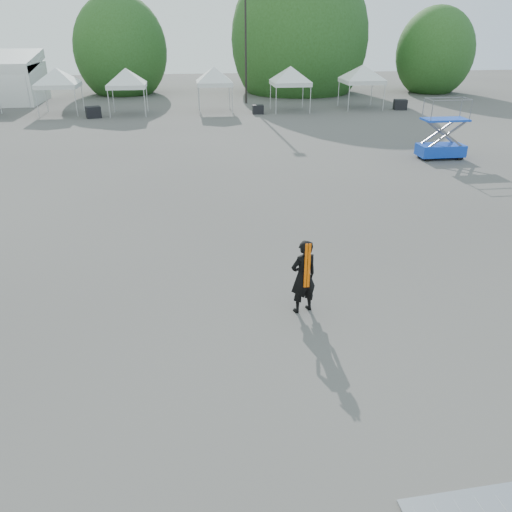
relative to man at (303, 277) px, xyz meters
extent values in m
plane|color=#474442|center=(-0.40, 2.06, -0.93)|extent=(120.00, 120.00, 0.00)
cylinder|color=black|center=(2.60, 34.06, 3.82)|extent=(0.16, 0.16, 9.50)
cylinder|color=#382314|center=(-8.40, 42.06, 0.21)|extent=(0.36, 0.36, 2.27)
ellipsoid|color=#254B19|center=(-8.40, 42.06, 3.01)|extent=(4.16, 4.16, 4.78)
cylinder|color=#382314|center=(8.60, 41.06, 0.47)|extent=(0.36, 0.36, 2.80)
ellipsoid|color=#254B19|center=(8.60, 41.06, 3.92)|extent=(5.12, 5.12, 5.89)
cylinder|color=#382314|center=(21.60, 39.06, 0.12)|extent=(0.36, 0.36, 2.10)
ellipsoid|color=#254B19|center=(21.60, 39.06, 2.71)|extent=(3.84, 3.84, 4.42)
cylinder|color=silver|center=(-13.27, 29.02, 0.07)|extent=(0.06, 0.06, 2.00)
cylinder|color=silver|center=(-10.53, 29.02, 0.07)|extent=(0.06, 0.06, 2.00)
cylinder|color=silver|center=(-13.27, 31.76, 0.07)|extent=(0.06, 0.06, 2.00)
cylinder|color=silver|center=(-10.53, 31.76, 0.07)|extent=(0.06, 0.06, 2.00)
cube|color=white|center=(-11.90, 30.39, 1.15)|extent=(2.94, 2.94, 0.30)
pyramid|color=white|center=(-11.90, 30.39, 2.40)|extent=(4.16, 4.16, 1.10)
cylinder|color=silver|center=(-8.08, 28.18, 0.07)|extent=(0.06, 0.06, 2.00)
cylinder|color=silver|center=(-5.52, 28.18, 0.07)|extent=(0.06, 0.06, 2.00)
cylinder|color=silver|center=(-8.08, 30.74, 0.07)|extent=(0.06, 0.06, 2.00)
cylinder|color=silver|center=(-5.52, 30.74, 0.07)|extent=(0.06, 0.06, 2.00)
cube|color=white|center=(-6.80, 29.46, 1.15)|extent=(2.76, 2.76, 0.30)
pyramid|color=white|center=(-6.80, 29.46, 2.40)|extent=(3.90, 3.90, 1.10)
cylinder|color=silver|center=(-1.54, 28.77, 0.07)|extent=(0.06, 0.06, 2.00)
cylinder|color=silver|center=(0.92, 28.77, 0.07)|extent=(0.06, 0.06, 2.00)
cylinder|color=silver|center=(-1.54, 31.24, 0.07)|extent=(0.06, 0.06, 2.00)
cylinder|color=silver|center=(0.92, 31.24, 0.07)|extent=(0.06, 0.06, 2.00)
cube|color=white|center=(-0.31, 30.00, 1.15)|extent=(2.67, 2.67, 0.30)
pyramid|color=white|center=(-0.31, 30.00, 2.40)|extent=(3.77, 3.77, 1.10)
cylinder|color=silver|center=(4.18, 28.15, 0.07)|extent=(0.06, 0.06, 2.00)
cylinder|color=silver|center=(6.82, 28.15, 0.07)|extent=(0.06, 0.06, 2.00)
cylinder|color=silver|center=(4.18, 30.79, 0.07)|extent=(0.06, 0.06, 2.00)
cylinder|color=silver|center=(6.82, 30.79, 0.07)|extent=(0.06, 0.06, 2.00)
cube|color=white|center=(5.50, 29.47, 1.15)|extent=(2.84, 2.84, 0.30)
pyramid|color=white|center=(5.50, 29.47, 2.40)|extent=(4.01, 4.01, 1.10)
cylinder|color=silver|center=(10.02, 28.78, 0.07)|extent=(0.06, 0.06, 2.00)
cylinder|color=silver|center=(12.87, 28.78, 0.07)|extent=(0.06, 0.06, 2.00)
cylinder|color=silver|center=(10.02, 31.63, 0.07)|extent=(0.06, 0.06, 2.00)
cylinder|color=silver|center=(12.87, 31.63, 0.07)|extent=(0.06, 0.06, 2.00)
cube|color=white|center=(11.45, 30.20, 1.15)|extent=(3.05, 3.05, 0.30)
pyramid|color=white|center=(11.45, 30.20, 2.40)|extent=(4.31, 4.31, 1.10)
imported|color=black|center=(0.00, 0.00, 0.00)|extent=(0.78, 0.64, 1.85)
cube|color=#FF6105|center=(0.00, -0.18, 0.37)|extent=(0.15, 0.02, 1.11)
cube|color=#0E29B9|center=(10.23, 13.69, -0.50)|extent=(2.30, 1.16, 0.57)
cube|color=#0E29B9|center=(10.23, 13.69, 1.03)|extent=(2.20, 1.11, 0.10)
cylinder|color=black|center=(9.37, 13.21, -0.76)|extent=(0.34, 0.14, 0.34)
cylinder|color=black|center=(11.09, 13.22, -0.76)|extent=(0.34, 0.14, 0.34)
cylinder|color=black|center=(9.37, 14.17, -0.76)|extent=(0.34, 0.14, 0.34)
cylinder|color=black|center=(11.09, 14.17, -0.76)|extent=(0.34, 0.14, 0.34)
cube|color=black|center=(-9.29, 28.42, -0.53)|extent=(1.22, 1.07, 0.79)
cube|color=black|center=(2.86, 28.54, -0.60)|extent=(0.87, 0.69, 0.65)
cube|color=black|center=(14.39, 29.03, -0.54)|extent=(1.13, 0.95, 0.77)
camera|label=1|loc=(-2.50, -10.17, 5.43)|focal=35.00mm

